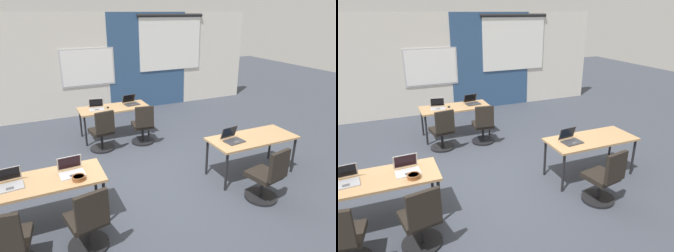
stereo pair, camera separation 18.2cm
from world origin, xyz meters
The scene contains 17 objects.
ground_plane centered at (0.00, 0.00, 0.00)m, with size 24.00×24.00×0.00m.
back_wall_assembly centered at (0.05, 4.20, 1.41)m, with size 10.00×0.27×2.80m.
desk_near_left centered at (-1.75, -0.60, 0.66)m, with size 1.60×0.70×0.72m.
desk_near_right centered at (1.75, -0.60, 0.66)m, with size 1.60×0.70×0.72m.
desk_far_center centered at (0.00, 2.20, 0.66)m, with size 1.60×0.70×0.72m.
laptop_far_right centered at (0.45, 2.27, 0.77)m, with size 0.37×0.36×0.22m.
chair_far_right centered at (0.46, 1.51, 0.38)m, with size 0.52×0.56×0.92m.
laptop_near_left_inner centered at (-1.37, -0.57, 0.77)m, with size 0.35×0.31×0.23m.
chair_near_left_inner centered at (-1.31, -1.32, 0.38)m, with size 0.52×0.57×0.92m.
laptop_near_right_inner centered at (1.33, -0.58, 0.77)m, with size 0.36×0.33×0.23m.
chair_near_right_inner centered at (1.42, -1.40, 0.38)m, with size 0.52×0.57×0.92m.
laptop_near_left_end centered at (-2.14, -0.57, 0.77)m, with size 0.36×0.34×0.23m.
chair_near_left_end centered at (-2.18, -1.34, 0.38)m, with size 0.52×0.57×0.92m.
laptop_far_left centered at (-0.39, 2.22, 0.77)m, with size 0.37×0.34×0.23m.
mouse_far_left centered at (-0.14, 2.20, 0.74)m, with size 0.08×0.11×0.03m.
chair_far_left centered at (-0.45, 1.52, 0.38)m, with size 0.52×0.57×0.92m.
snack_bowl centered at (-1.31, -0.79, 0.76)m, with size 0.18×0.18×0.06m.
Camera 2 is at (-1.56, -4.57, 2.83)m, focal length 32.63 mm.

